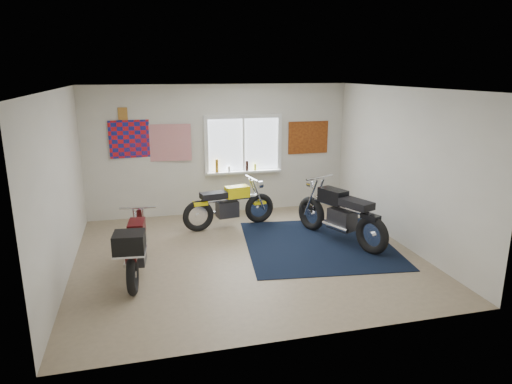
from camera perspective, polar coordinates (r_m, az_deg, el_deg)
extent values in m
plane|color=#9E896B|center=(7.62, -1.08, -7.94)|extent=(5.50, 5.50, 0.00)
plane|color=white|center=(7.02, -1.19, 12.81)|extent=(5.50, 5.50, 0.00)
plane|color=silver|center=(9.61, -4.54, 5.24)|extent=(5.50, 0.00, 5.50)
plane|color=silver|center=(4.89, 5.56, -4.35)|extent=(5.50, 0.00, 5.50)
plane|color=silver|center=(7.12, -23.24, 0.63)|extent=(0.00, 5.00, 5.00)
plane|color=silver|center=(8.25, 17.82, 2.97)|extent=(0.00, 5.00, 5.00)
cube|color=black|center=(8.15, 7.77, -6.45)|extent=(2.80, 2.89, 0.01)
cube|color=white|center=(9.67, -1.61, 5.95)|extent=(1.50, 0.02, 1.10)
cube|color=white|center=(9.58, -1.61, 9.42)|extent=(1.66, 0.06, 0.08)
cube|color=white|center=(9.76, -1.56, 2.51)|extent=(1.66, 0.06, 0.08)
cube|color=white|center=(9.52, -6.25, 5.72)|extent=(0.08, 0.06, 1.10)
cube|color=white|center=(9.86, 2.92, 6.11)|extent=(0.08, 0.06, 1.10)
cube|color=white|center=(9.66, -1.59, 5.93)|extent=(0.04, 0.06, 1.10)
cube|color=white|center=(9.70, -1.48, 2.55)|extent=(1.60, 0.16, 0.04)
cylinder|color=#996716|center=(9.55, -4.92, 3.29)|extent=(0.07, 0.07, 0.28)
cylinder|color=silver|center=(9.61, -3.38, 2.90)|extent=(0.06, 0.06, 0.12)
cylinder|color=black|center=(9.68, -1.13, 3.31)|extent=(0.06, 0.06, 0.22)
cylinder|color=#CCCD18|center=(9.73, -0.11, 3.13)|extent=(0.05, 0.05, 0.14)
plane|color=red|center=(9.41, -14.88, 6.44)|extent=(1.00, 0.07, 1.00)
plane|color=red|center=(9.42, -10.87, 6.06)|extent=(0.90, 0.09, 0.90)
cube|color=#A6702F|center=(9.36, -16.32, 9.38)|extent=(0.18, 0.02, 0.24)
cube|color=#A54C14|center=(10.06, 6.53, 6.79)|extent=(0.90, 0.03, 0.70)
torus|color=black|center=(9.12, 0.41, -2.02)|extent=(0.62, 0.22, 0.61)
torus|color=black|center=(8.70, -7.24, -3.00)|extent=(0.62, 0.22, 0.61)
cylinder|color=silver|center=(9.12, 0.41, -2.02)|extent=(0.11, 0.11, 0.10)
cylinder|color=silver|center=(8.70, -7.24, -3.00)|extent=(0.11, 0.11, 0.10)
cylinder|color=silver|center=(8.82, -3.35, -0.87)|extent=(1.14, 0.28, 0.08)
cube|color=#29282B|center=(8.86, -3.60, -2.14)|extent=(0.45, 0.32, 0.31)
cylinder|color=silver|center=(9.01, -3.92, -2.45)|extent=(0.50, 0.15, 0.06)
cube|color=#FFE90D|center=(8.84, -2.37, 0.04)|extent=(0.49, 0.31, 0.22)
cube|color=black|center=(8.68, -5.31, -0.41)|extent=(0.53, 0.34, 0.11)
cube|color=#FFE90D|center=(8.64, -7.00, -1.41)|extent=(0.29, 0.19, 0.07)
cube|color=#FFE90D|center=(9.09, 0.41, -1.36)|extent=(0.27, 0.17, 0.05)
cylinder|color=silver|center=(8.90, -0.54, 1.72)|extent=(0.13, 0.56, 0.03)
cylinder|color=silver|center=(9.00, 0.52, 0.92)|extent=(0.11, 0.16, 0.15)
torus|color=black|center=(8.76, 6.91, -2.68)|extent=(0.37, 0.66, 0.66)
torus|color=black|center=(7.83, 14.29, -5.23)|extent=(0.37, 0.66, 0.66)
cylinder|color=silver|center=(8.76, 6.91, -2.68)|extent=(0.14, 0.15, 0.11)
cylinder|color=silver|center=(7.83, 14.29, -5.23)|extent=(0.14, 0.15, 0.11)
cylinder|color=silver|center=(8.18, 10.49, -1.74)|extent=(0.59, 1.25, 0.09)
cube|color=#29282B|center=(8.21, 10.68, -3.36)|extent=(0.45, 0.55, 0.36)
cylinder|color=silver|center=(8.13, 9.84, -4.29)|extent=(0.29, 0.56, 0.07)
cube|color=black|center=(8.26, 9.59, -0.47)|extent=(0.45, 0.59, 0.25)
cube|color=black|center=(7.91, 12.46, -1.47)|extent=(0.49, 0.64, 0.13)
cube|color=black|center=(7.76, 14.13, -3.02)|extent=(0.27, 0.35, 0.08)
cube|color=black|center=(8.73, 6.94, -1.90)|extent=(0.25, 0.33, 0.05)
cylinder|color=silver|center=(8.44, 7.94, 1.82)|extent=(0.61, 0.28, 0.04)
cylinder|color=silver|center=(8.62, 6.94, 0.99)|extent=(0.19, 0.16, 0.17)
torus|color=black|center=(7.64, -14.14, -6.04)|extent=(0.17, 0.59, 0.58)
torus|color=black|center=(6.50, -15.16, -9.93)|extent=(0.17, 0.59, 0.58)
cylinder|color=silver|center=(7.64, -14.14, -6.04)|extent=(0.10, 0.11, 0.10)
cylinder|color=silver|center=(6.50, -15.16, -9.93)|extent=(0.10, 0.11, 0.10)
cylinder|color=silver|center=(6.97, -14.75, -5.80)|extent=(0.19, 1.12, 0.08)
cube|color=#29282B|center=(7.00, -14.69, -7.43)|extent=(0.29, 0.42, 0.30)
cylinder|color=silver|center=(7.05, -15.80, -8.12)|extent=(0.11, 0.49, 0.06)
cube|color=#3D090A|center=(7.08, -14.69, -4.41)|extent=(0.27, 0.47, 0.21)
cube|color=black|center=(6.64, -15.09, -5.88)|extent=(0.30, 0.51, 0.11)
cube|color=#3D090A|center=(6.44, -15.27, -7.75)|extent=(0.17, 0.28, 0.07)
cube|color=#3D090A|center=(7.60, -14.20, -5.29)|extent=(0.15, 0.26, 0.04)
cylinder|color=silver|center=(7.29, -14.57, -1.92)|extent=(0.55, 0.09, 0.03)
cylinder|color=silver|center=(7.50, -14.36, -2.57)|extent=(0.15, 0.10, 0.14)
cube|color=black|center=(6.23, -15.56, -6.11)|extent=(0.44, 0.41, 0.27)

